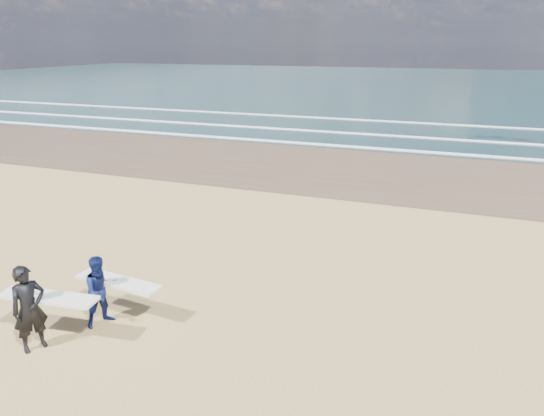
% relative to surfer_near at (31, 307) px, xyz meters
% --- Properties ---
extents(ocean, '(220.00, 100.00, 0.02)m').
position_rel_surfer_near_xyz_m(ocean, '(19.23, 72.43, -0.98)').
color(ocean, '#193638').
rests_on(ocean, ground).
extents(surfer_near, '(2.25, 1.16, 1.94)m').
position_rel_surfer_near_xyz_m(surfer_near, '(0.00, 0.00, 0.00)').
color(surfer_near, black).
rests_on(surfer_near, ground).
extents(surfer_far, '(2.24, 1.22, 1.71)m').
position_rel_surfer_near_xyz_m(surfer_far, '(0.76, 1.33, -0.13)').
color(surfer_far, '#0B1542').
rests_on(surfer_far, ground).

